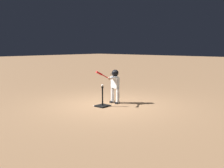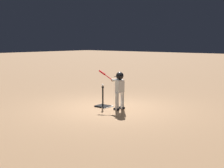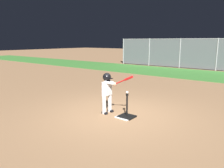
# 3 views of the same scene
# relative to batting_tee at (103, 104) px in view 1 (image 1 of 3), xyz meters

# --- Properties ---
(ground_plane) EXTENTS (90.00, 90.00, 0.00)m
(ground_plane) POSITION_rel_batting_tee_xyz_m (-0.33, 0.02, -0.09)
(ground_plane) COLOR #99704C
(home_plate) EXTENTS (0.47, 0.47, 0.02)m
(home_plate) POSITION_rel_batting_tee_xyz_m (-0.03, -0.03, -0.08)
(home_plate) COLOR white
(home_plate) RESTS_ON ground_plane
(batting_tee) EXTENTS (0.43, 0.39, 0.68)m
(batting_tee) POSITION_rel_batting_tee_xyz_m (0.00, 0.00, 0.00)
(batting_tee) COLOR black
(batting_tee) RESTS_ON ground_plane
(batter_child) EXTENTS (1.02, 0.38, 1.20)m
(batter_child) POSITION_rel_batting_tee_xyz_m (-0.65, -0.04, 0.66)
(batter_child) COLOR silver
(batter_child) RESTS_ON ground_plane
(baseball) EXTENTS (0.07, 0.07, 0.07)m
(baseball) POSITION_rel_batting_tee_xyz_m (0.00, 0.00, 0.62)
(baseball) COLOR white
(baseball) RESTS_ON batting_tee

